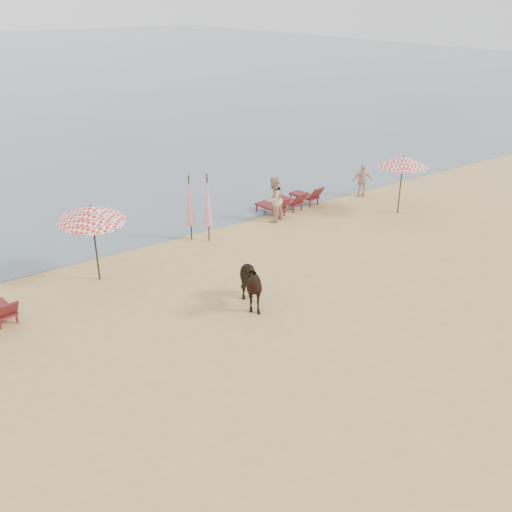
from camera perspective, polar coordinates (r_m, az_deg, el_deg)
The scene contains 9 objects.
ground at distance 14.90m, azimuth 11.33°, elevation -10.49°, with size 120.00×120.00×0.00m, color tan.
lounger_cluster_right at distance 24.62m, azimuth 3.56°, elevation 5.60°, with size 2.88×1.93×0.59m.
umbrella_open_left_b at distance 18.41m, azimuth -16.14°, elevation 4.11°, with size 2.08×2.12×2.65m.
umbrella_open_right at distance 24.34m, azimuth 14.50°, elevation 9.17°, with size 2.05×2.05×2.50m.
umbrella_closed_left at distance 21.00m, azimuth -4.85°, elevation 5.55°, with size 0.32×0.32×2.60m.
umbrella_closed_right at distance 21.19m, azimuth -6.64°, elevation 5.53°, with size 0.31×0.31×2.53m.
cow at distance 16.71m, azimuth -1.01°, elevation -2.74°, with size 0.83×1.81×1.53m, color black.
beachgoer_right_a at distance 23.07m, azimuth 1.78°, elevation 5.68°, with size 0.91×0.71×1.87m, color tan.
beachgoer_right_b at distance 26.57m, azimuth 10.60°, elevation 7.42°, with size 0.87×0.36×1.49m, color #D7A286.
Camera 1 is at (-9.21, -8.08, 8.49)m, focal length 40.00 mm.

